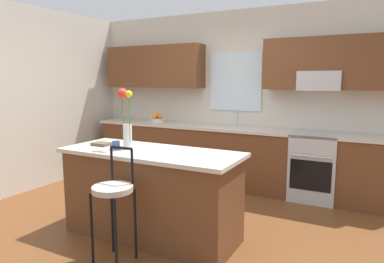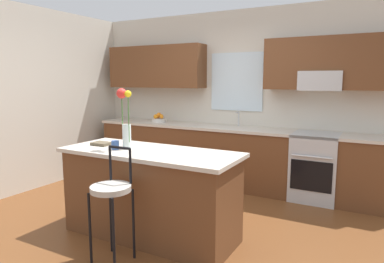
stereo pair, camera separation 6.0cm
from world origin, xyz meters
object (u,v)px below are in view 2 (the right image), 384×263
object	(u,v)px
kitchen_island	(150,193)
bar_stool_near	(112,194)
cookbook	(102,144)
flower_vase	(125,119)
fruit_bowl_oranges	(159,119)
mug_ceramic	(115,145)
oven_range	(315,167)

from	to	relation	value
kitchen_island	bar_stool_near	world-z (taller)	bar_stool_near
kitchen_island	cookbook	xyz separation A→B (m)	(-0.63, -0.02, 0.47)
bar_stool_near	flower_vase	size ratio (longest dim) A/B	1.66
flower_vase	cookbook	size ratio (longest dim) A/B	3.15
bar_stool_near	fruit_bowl_oranges	world-z (taller)	fruit_bowl_oranges
fruit_bowl_oranges	mug_ceramic	bearing A→B (deg)	-67.13
fruit_bowl_oranges	cookbook	bearing A→B (deg)	-73.11
kitchen_island	flower_vase	distance (m)	0.82
bar_stool_near	fruit_bowl_oranges	xyz separation A→B (m)	(-1.26, 2.62, 0.34)
kitchen_island	bar_stool_near	xyz separation A→B (m)	(-0.00, -0.59, 0.17)
oven_range	flower_vase	xyz separation A→B (m)	(-1.58, -2.06, 0.78)
oven_range	bar_stool_near	xyz separation A→B (m)	(-1.32, -2.59, 0.18)
mug_ceramic	bar_stool_near	bearing A→B (deg)	-53.19
kitchen_island	bar_stool_near	size ratio (longest dim) A/B	1.81
flower_vase	mug_ceramic	xyz separation A→B (m)	(-0.09, -0.07, -0.27)
kitchen_island	cookbook	size ratio (longest dim) A/B	9.42
mug_ceramic	fruit_bowl_oranges	bearing A→B (deg)	112.87
cookbook	fruit_bowl_oranges	distance (m)	2.14
mug_ceramic	fruit_bowl_oranges	world-z (taller)	fruit_bowl_oranges
oven_range	mug_ceramic	distance (m)	2.75
oven_range	kitchen_island	xyz separation A→B (m)	(-1.32, -2.01, 0.00)
oven_range	fruit_bowl_oranges	size ratio (longest dim) A/B	3.83
fruit_bowl_oranges	bar_stool_near	bearing A→B (deg)	-64.36
mug_ceramic	cookbook	distance (m)	0.30
kitchen_island	bar_stool_near	bearing A→B (deg)	-90.00
oven_range	kitchen_island	size ratio (longest dim) A/B	0.49
kitchen_island	fruit_bowl_oranges	size ratio (longest dim) A/B	7.85
mug_ceramic	cookbook	size ratio (longest dim) A/B	0.45
kitchen_island	cookbook	world-z (taller)	cookbook
kitchen_island	flower_vase	bearing A→B (deg)	-168.33
bar_stool_near	cookbook	bearing A→B (deg)	138.14
cookbook	fruit_bowl_oranges	size ratio (longest dim) A/B	0.83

